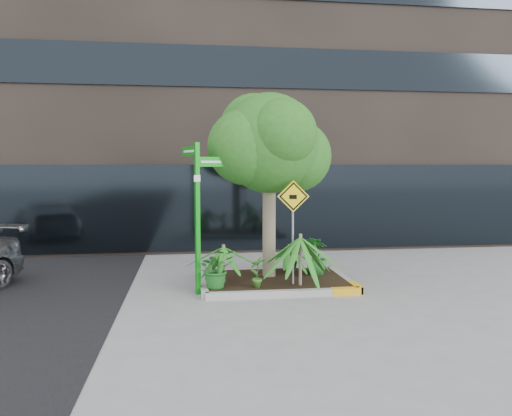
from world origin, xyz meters
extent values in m
plane|color=gray|center=(0.00, 0.00, 0.00)|extent=(80.00, 80.00, 0.00)
cube|color=#2D2621|center=(0.50, 8.50, 7.50)|extent=(18.00, 8.00, 15.00)
cube|color=#9E9E99|center=(0.20, 1.40, 0.07)|extent=(3.20, 0.15, 0.15)
cube|color=#9E9E99|center=(0.20, -0.80, 0.07)|extent=(3.20, 0.15, 0.15)
cube|color=#9E9E99|center=(-1.40, 0.30, 0.07)|extent=(0.15, 2.20, 0.15)
cube|color=#9E9E99|center=(1.80, 0.30, 0.07)|extent=(0.15, 2.20, 0.15)
cube|color=gold|center=(1.50, -0.80, 0.07)|extent=(0.60, 0.17, 0.15)
cube|color=black|center=(0.20, 0.30, 0.12)|extent=(3.05, 2.05, 0.06)
cylinder|color=gray|center=(0.10, 0.56, 1.40)|extent=(0.30, 0.30, 2.80)
cylinder|color=gray|center=(0.20, 0.56, 2.43)|extent=(0.53, 0.15, 0.91)
sphere|color=#25601B|center=(0.10, 0.56, 3.17)|extent=(2.24, 2.24, 2.24)
sphere|color=#25601B|center=(0.76, 0.84, 2.89)|extent=(1.68, 1.68, 1.68)
sphere|color=#25601B|center=(-0.46, 0.37, 3.08)|extent=(1.68, 1.68, 1.68)
sphere|color=#25601B|center=(0.29, 0.00, 3.36)|extent=(1.49, 1.49, 1.49)
sphere|color=#25601B|center=(-0.18, 1.03, 3.55)|extent=(1.59, 1.59, 1.59)
cylinder|color=gray|center=(0.62, -0.39, 0.70)|extent=(0.07, 0.07, 1.09)
cylinder|color=gray|center=(-0.97, 0.10, 0.56)|extent=(0.07, 0.07, 0.82)
cylinder|color=gray|center=(0.63, 0.82, 0.49)|extent=(0.07, 0.07, 0.68)
imported|color=#1B611E|center=(-1.15, -0.40, 0.56)|extent=(0.91, 0.91, 0.81)
imported|color=#216F25|center=(1.23, 0.58, 0.59)|extent=(0.69, 0.69, 0.87)
imported|color=#387323|center=(-0.31, -0.51, 0.49)|extent=(0.49, 0.49, 0.67)
imported|color=#245B1A|center=(0.78, 1.06, 0.49)|extent=(0.53, 0.53, 0.69)
cube|color=#0C8512|center=(-1.53, -0.30, 1.57)|extent=(0.11, 0.11, 3.15)
cube|color=#0C8512|center=(-1.13, -0.16, 2.75)|extent=(0.84, 0.32, 0.20)
cube|color=#0C8512|center=(-1.67, 0.10, 2.98)|extent=(0.32, 0.84, 0.20)
cube|color=white|center=(-1.13, -0.18, 2.75)|extent=(0.64, 0.23, 0.04)
cube|color=white|center=(-1.69, 0.10, 2.98)|extent=(0.23, 0.64, 0.04)
cube|color=white|center=(-1.53, -0.35, 2.42)|extent=(0.13, 0.05, 0.13)
cylinder|color=slate|center=(0.49, -0.22, 1.17)|extent=(0.08, 0.26, 2.03)
cube|color=yellow|center=(0.49, -0.24, 2.02)|extent=(0.68, 0.10, 0.68)
cube|color=black|center=(0.49, -0.26, 2.02)|extent=(0.60, 0.08, 0.61)
cube|color=yellow|center=(0.49, -0.26, 2.02)|extent=(0.51, 0.07, 0.52)
cube|color=black|center=(0.48, -0.27, 2.01)|extent=(0.16, 0.02, 0.09)
camera|label=1|loc=(-1.71, -10.57, 2.68)|focal=35.00mm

